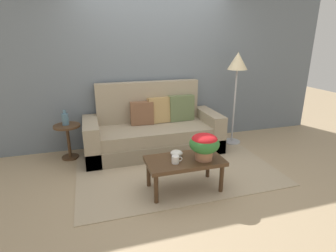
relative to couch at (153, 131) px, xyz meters
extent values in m
plane|color=tan|center=(0.13, -0.80, -0.33)|extent=(14.00, 14.00, 0.00)
cube|color=slate|center=(0.13, 0.45, 1.01)|extent=(6.40, 0.12, 2.67)
cube|color=tan|center=(0.13, -0.72, -0.33)|extent=(2.71, 1.86, 0.01)
cube|color=gray|center=(-0.01, -0.07, -0.21)|extent=(2.15, 0.85, 0.24)
cube|color=gray|center=(-0.01, -0.09, 0.01)|extent=(1.71, 0.77, 0.20)
cube|color=gray|center=(-0.01, 0.28, 0.33)|extent=(1.71, 0.15, 0.88)
cube|color=gray|center=(-0.98, -0.07, -0.03)|extent=(0.22, 0.85, 0.60)
cube|color=gray|center=(0.95, -0.07, -0.03)|extent=(0.22, 0.85, 0.60)
cube|color=#607047|center=(0.52, 0.13, 0.32)|extent=(0.43, 0.18, 0.44)
cube|color=tan|center=(0.16, 0.13, 0.31)|extent=(0.43, 0.22, 0.43)
cube|color=brown|center=(-0.16, 0.11, 0.29)|extent=(0.38, 0.22, 0.38)
cylinder|color=#442D1B|center=(-0.34, -1.48, -0.15)|extent=(0.05, 0.05, 0.36)
cylinder|color=#442D1B|center=(0.46, -1.48, -0.15)|extent=(0.05, 0.05, 0.36)
cylinder|color=#442D1B|center=(-0.34, -1.10, -0.15)|extent=(0.05, 0.05, 0.36)
cylinder|color=#442D1B|center=(0.46, -1.10, -0.15)|extent=(0.05, 0.05, 0.36)
cube|color=#4C331E|center=(0.06, -1.29, 0.05)|extent=(0.91, 0.49, 0.05)
cylinder|color=#4C331E|center=(-1.31, 0.08, -0.32)|extent=(0.25, 0.25, 0.03)
cylinder|color=#4C331E|center=(-1.31, 0.08, -0.07)|extent=(0.05, 0.05, 0.48)
cylinder|color=#4C331E|center=(-1.31, 0.08, 0.19)|extent=(0.39, 0.39, 0.03)
cylinder|color=#B2B2B7|center=(1.41, -0.08, -0.32)|extent=(0.30, 0.30, 0.03)
cylinder|color=#B2B2B7|center=(1.41, -0.08, 0.33)|extent=(0.03, 0.03, 1.25)
cone|color=beige|center=(1.41, -0.08, 1.09)|extent=(0.33, 0.33, 0.28)
cylinder|color=#A36B4C|center=(0.28, -1.36, 0.14)|extent=(0.21, 0.21, 0.12)
ellipsoid|color=#337533|center=(0.28, -1.36, 0.27)|extent=(0.35, 0.35, 0.23)
ellipsoid|color=red|center=(0.28, -1.36, 0.33)|extent=(0.30, 0.30, 0.12)
cylinder|color=white|center=(-0.08, -1.36, 0.12)|extent=(0.09, 0.09, 0.09)
torus|color=white|center=(-0.02, -1.36, 0.12)|extent=(0.06, 0.01, 0.06)
cylinder|color=silver|center=(0.00, -1.18, 0.09)|extent=(0.05, 0.05, 0.02)
ellipsoid|color=silver|center=(0.00, -1.18, 0.12)|extent=(0.15, 0.15, 0.07)
cylinder|color=slate|center=(-1.33, 0.09, 0.29)|extent=(0.10, 0.10, 0.17)
cylinder|color=slate|center=(-1.33, 0.09, 0.41)|extent=(0.04, 0.04, 0.06)
camera|label=1|loc=(-0.97, -4.00, 1.44)|focal=28.64mm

